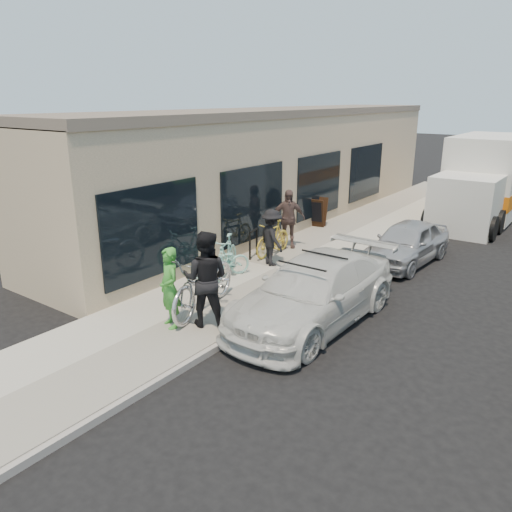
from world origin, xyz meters
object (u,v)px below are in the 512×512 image
Objects in this scene: woman_rider at (170,288)px; cruiser_bike_a at (226,256)px; man_standing at (206,279)px; bystander_b at (288,219)px; sandwich_board at (317,212)px; sedan_white at (314,292)px; moving_truck at (483,183)px; sedan_silver at (407,243)px; bike_rack at (253,241)px; cruiser_bike_c at (273,238)px; tandem_bike at (205,282)px; bystander_a at (272,238)px; cruiser_bike_b at (221,262)px.

woman_rider is 0.96× the size of cruiser_bike_a.
man_standing is 1.14× the size of cruiser_bike_a.
cruiser_bike_a is 0.96× the size of bystander_b.
sedan_white reaches higher than sandwich_board.
moving_truck is 3.60× the size of bystander_b.
bystander_b is (-3.39, -1.07, 0.44)m from sedan_silver.
cruiser_bike_a is at bearing -78.86° from bike_rack.
sandwich_board is at bearing 121.02° from sedan_white.
bystander_b is at bearing 94.85° from cruiser_bike_c.
cruiser_bike_c is at bearing -97.63° from man_standing.
tandem_bike is at bearing 111.61° from woman_rider.
bike_rack is 0.17× the size of sedan_white.
moving_truck is (4.03, 9.61, 0.77)m from bike_rack.
man_standing is at bearing 133.52° from bystander_a.
bystander_a is (0.50, 1.58, 0.37)m from cruiser_bike_b.
sedan_white reaches higher than bike_rack.
bystander_a is at bearing -58.94° from cruiser_bike_c.
bystander_a is (0.81, -0.25, 0.28)m from bike_rack.
sedan_white is 2.92× the size of woman_rider.
cruiser_bike_b is at bearing -123.44° from sedan_silver.
moving_truck is at bearing 50.06° from cruiser_bike_a.
bystander_b reaches higher than sedan_white.
sedan_silver reaches higher than sandwich_board.
woman_rider reaches higher than cruiser_bike_b.
sandwich_board is (-0.32, 4.29, 0.02)m from bike_rack.
bystander_b reaches higher than tandem_bike.
sandwich_board is at bearing 89.15° from tandem_bike.
cruiser_bike_a is at bearing 104.76° from tandem_bike.
cruiser_bike_c is at bearing -123.99° from bystander_b.
sedan_white is 1.35× the size of sedan_silver.
sandwich_board is at bearing -129.59° from moving_truck.
moving_truck is (4.35, 5.32, 0.75)m from sandwich_board.
man_standing is (-1.56, -1.64, 0.45)m from sedan_white.
man_standing is at bearing -58.74° from tandem_bike.
cruiser_bike_a is (-1.05, 3.06, -0.31)m from woman_rider.
cruiser_bike_a is at bearing -124.69° from sedan_silver.
bike_rack is 4.90m from woman_rider.
bike_rack is 1.86m from cruiser_bike_b.
cruiser_bike_a is (-1.09, 2.06, -0.15)m from tandem_bike.
bike_rack is at bearing -95.47° from sandwich_board.
moving_truck is 3.75× the size of cruiser_bike_a.
bike_rack is 0.48× the size of cruiser_bike_a.
woman_rider is (1.37, -4.69, 0.33)m from bike_rack.
cruiser_bike_c is 1.03m from bystander_b.
cruiser_bike_b is (-1.10, 1.86, -0.25)m from tandem_bike.
bystander_b is (-1.13, 6.15, 0.07)m from woman_rider.
tandem_bike is 4.35m from cruiser_bike_c.
sedan_white is at bearing -90.84° from bystander_b.
cruiser_bike_c is (0.02, 2.35, 0.09)m from cruiser_bike_b.
cruiser_bike_a is at bearing -84.35° from man_standing.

